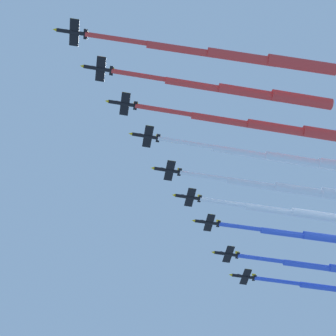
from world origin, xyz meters
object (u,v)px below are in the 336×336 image
at_px(jet_starboard_inner, 283,128).
at_px(jet_starboard_mid, 304,190).
at_px(jet_port_outer, 320,216).
at_px(jet_starboard_outer, 329,238).
at_px(jet_port_mid, 299,160).
at_px(jet_port_inner, 252,93).
at_px(jet_lead, 245,57).

xyz_separation_m(jet_starboard_inner, jet_starboard_mid, (15.33, -16.74, -1.82)).
height_order(jet_port_outer, jet_starboard_outer, jet_starboard_outer).
bearing_deg(jet_port_mid, jet_port_inner, 118.31).
bearing_deg(jet_starboard_outer, jet_starboard_mid, 124.90).
bearing_deg(jet_port_inner, jet_starboard_inner, -67.21).
xyz_separation_m(jet_lead, jet_starboard_mid, (30.26, -38.41, -0.93)).
bearing_deg(jet_port_outer, jet_lead, 126.73).
distance_m(jet_starboard_mid, jet_port_outer, 13.14).
bearing_deg(jet_port_mid, jet_starboard_mid, -37.97).
distance_m(jet_lead, jet_port_mid, 39.22).
distance_m(jet_port_mid, jet_starboard_outer, 34.03).
xyz_separation_m(jet_port_outer, jet_starboard_outer, (7.18, -8.77, 1.73)).
bearing_deg(jet_starboard_mid, jet_port_inner, 124.44).
height_order(jet_lead, jet_starboard_outer, jet_starboard_outer).
bearing_deg(jet_port_outer, jet_port_inner, 123.57).
relative_size(jet_starboard_inner, jet_port_mid, 1.01).
height_order(jet_lead, jet_port_inner, jet_port_inner).
height_order(jet_starboard_inner, jet_port_outer, jet_port_outer).
distance_m(jet_starboard_mid, jet_starboard_outer, 24.54).
height_order(jet_port_mid, jet_starboard_outer, jet_starboard_outer).
distance_m(jet_starboard_inner, jet_starboard_mid, 22.77).
height_order(jet_port_mid, jet_port_outer, jet_port_mid).
bearing_deg(jet_lead, jet_starboard_outer, -52.87).
xyz_separation_m(jet_starboard_inner, jet_starboard_outer, (29.21, -36.64, 1.90)).
bearing_deg(jet_starboard_mid, jet_starboard_inner, 132.48).
distance_m(jet_port_mid, jet_port_outer, 22.67).
height_order(jet_lead, jet_port_mid, jet_port_mid).
bearing_deg(jet_port_outer, jet_starboard_mid, 121.06).
distance_m(jet_lead, jet_starboard_outer, 73.18).
relative_size(jet_port_inner, jet_port_mid, 0.94).
bearing_deg(jet_port_inner, jet_starboard_outer, -55.38).
relative_size(jet_port_outer, jet_starboard_outer, 1.05).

